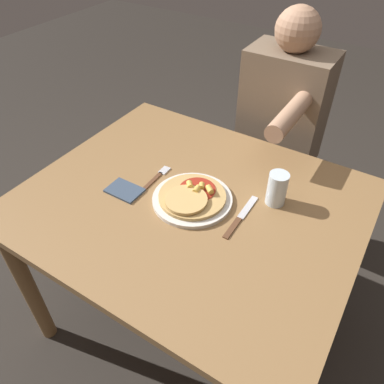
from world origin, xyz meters
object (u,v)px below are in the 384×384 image
(pizza, at_px, (191,196))
(knife, at_px, (240,217))
(dining_table, at_px, (190,222))
(fork, at_px, (156,178))
(drinking_glass, at_px, (277,189))
(plate, at_px, (192,199))
(person_diner, at_px, (281,124))

(pizza, xyz_separation_m, knife, (0.17, 0.02, -0.02))
(dining_table, height_order, fork, fork)
(knife, bearing_deg, drinking_glass, 63.81)
(dining_table, xyz_separation_m, plate, (0.01, -0.00, 0.11))
(dining_table, height_order, knife, knife)
(dining_table, bearing_deg, plate, -12.63)
(fork, height_order, person_diner, person_diner)
(plate, height_order, pizza, pizza)
(dining_table, bearing_deg, drinking_glass, 30.02)
(fork, bearing_deg, plate, -10.68)
(plate, xyz_separation_m, drinking_glass, (0.24, 0.14, 0.05))
(plate, height_order, knife, plate)
(knife, bearing_deg, fork, 177.12)
(plate, xyz_separation_m, fork, (-0.17, 0.03, -0.00))
(dining_table, relative_size, knife, 5.05)
(knife, xyz_separation_m, drinking_glass, (0.06, 0.13, 0.06))
(fork, height_order, drinking_glass, drinking_glass)
(dining_table, bearing_deg, fork, 169.42)
(pizza, distance_m, fork, 0.18)
(plate, relative_size, knife, 1.23)
(person_diner, bearing_deg, dining_table, -94.88)
(plate, distance_m, person_diner, 0.68)
(drinking_glass, relative_size, person_diner, 0.10)
(dining_table, xyz_separation_m, knife, (0.18, 0.01, 0.11))
(dining_table, height_order, pizza, pizza)
(knife, relative_size, person_diner, 0.18)
(dining_table, xyz_separation_m, fork, (-0.17, 0.03, 0.11))
(plate, bearing_deg, person_diner, 85.84)
(pizza, distance_m, knife, 0.18)
(fork, bearing_deg, drinking_glass, 15.09)
(dining_table, bearing_deg, person_diner, 85.12)
(pizza, height_order, drinking_glass, drinking_glass)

